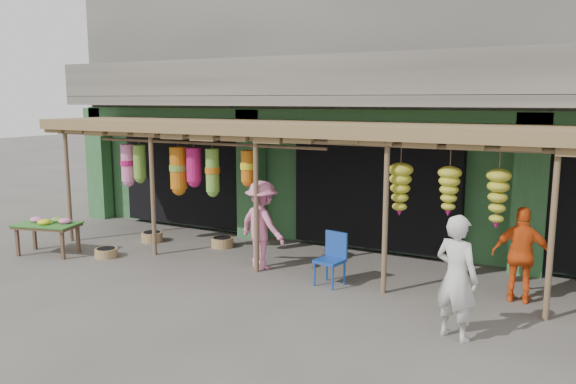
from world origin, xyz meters
The scene contains 11 objects.
ground centered at (0.00, 0.00, 0.00)m, with size 80.00×80.00×0.00m, color #514C47.
building centered at (0.00, 4.87, 3.37)m, with size 16.40×6.80×7.00m.
awning centered at (-0.12, 0.80, 2.57)m, with size 14.00×2.70×2.79m.
flower_table centered at (-6.00, -1.20, 0.62)m, with size 1.44×1.06×0.77m.
blue_chair centered at (0.05, -0.19, 0.52)m, with size 0.51×0.52×0.93m.
basket_left centered at (-3.12, 1.00, 0.10)m, with size 0.49×0.49×0.21m, color brown.
basket_mid centered at (-4.78, -0.81, 0.09)m, with size 0.46×0.46×0.18m, color #9B8145.
basket_right centered at (-4.81, 0.63, 0.11)m, with size 0.48×0.48×0.22m, color #9F874A.
person_front centered at (2.44, -1.50, 0.86)m, with size 0.63×0.41×1.72m, color beige.
person_vendor centered at (3.07, 0.42, 0.78)m, with size 0.91×0.38×1.55m, color #EC5616.
person_shopper centered at (-1.53, 0.06, 0.85)m, with size 1.10×0.63×1.70m, color pink.
Camera 1 is at (3.85, -8.96, 3.22)m, focal length 35.00 mm.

